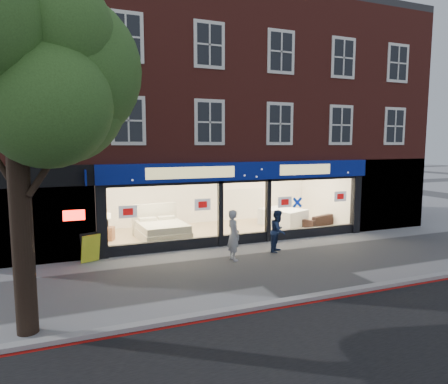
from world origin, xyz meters
TOP-DOWN VIEW (x-y plane):
  - ground at (0.00, 0.00)m, footprint 120.00×120.00m
  - kerb_line at (0.00, -3.10)m, footprint 60.00×0.10m
  - kerb_stone at (0.00, -2.90)m, footprint 60.00×0.25m
  - showroom_floor at (0.00, 5.25)m, footprint 11.00×4.50m
  - building at (-0.02, 6.93)m, footprint 19.00×8.26m
  - street_tree at (-7.57, -2.20)m, footprint 4.00×3.20m
  - display_bed at (-3.00, 4.77)m, footprint 2.06×2.44m
  - bedside_table at (-5.10, 5.23)m, footprint 0.59×0.59m
  - mattress_stack at (3.10, 5.34)m, footprint 2.18×2.39m
  - sofa at (4.60, 4.57)m, footprint 1.94×1.27m
  - a_board at (-5.93, 2.70)m, footprint 0.75×0.61m
  - pedestrian_grey at (-1.32, 1.11)m, footprint 0.44×0.65m
  - pedestrian_blue at (0.64, 1.48)m, footprint 0.96×0.96m

SIDE VIEW (x-z plane):
  - ground at x=0.00m, z-range 0.00..0.00m
  - kerb_line at x=0.00m, z-range 0.00..0.01m
  - showroom_floor at x=0.00m, z-range 0.00..0.10m
  - kerb_stone at x=0.00m, z-range 0.00..0.12m
  - sofa at x=4.60m, z-range 0.10..0.63m
  - bedside_table at x=-5.10m, z-range 0.10..0.65m
  - display_bed at x=-3.00m, z-range -0.19..1.13m
  - mattress_stack at x=3.10m, z-range 0.10..0.87m
  - a_board at x=-5.93m, z-range 0.00..0.99m
  - pedestrian_blue at x=0.64m, z-range 0.00..1.58m
  - pedestrian_grey at x=-1.32m, z-range 0.00..1.76m
  - street_tree at x=-7.57m, z-range 1.64..8.24m
  - building at x=-0.02m, z-range 1.52..11.82m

